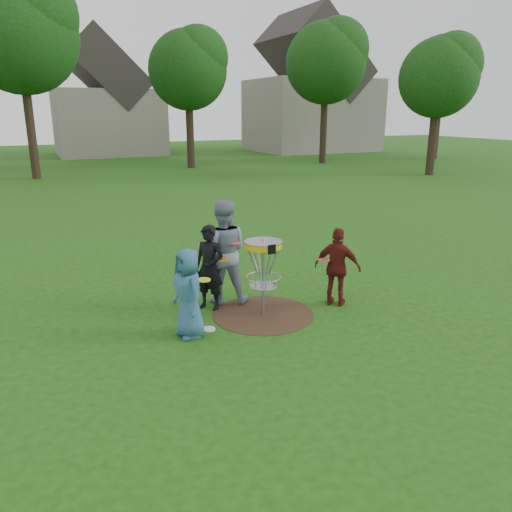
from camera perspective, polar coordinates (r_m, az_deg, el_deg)
name	(u,v)px	position (r m, az deg, el deg)	size (l,w,h in m)	color
ground	(263,314)	(8.91, 0.81, -6.68)	(100.00, 100.00, 0.00)	#19470F
dirt_patch	(263,314)	(8.91, 0.81, -6.65)	(1.80, 1.80, 0.01)	#47331E
player_blue	(189,293)	(7.92, -7.72, -4.23)	(0.71, 0.46, 1.44)	#2E5B80
player_black	(209,268)	(8.96, -5.37, -1.34)	(0.57, 0.37, 1.55)	black
player_grey	(223,252)	(9.20, -3.80, 0.46)	(0.95, 0.74, 1.95)	gray
player_maroon	(338,267)	(9.22, 9.30, -1.27)	(0.85, 0.36, 1.46)	#5A1814
disc_on_grass	(209,329)	(8.36, -5.43, -8.31)	(0.22, 0.22, 0.02)	white
disc_golf_basket	(263,259)	(8.57, 0.84, -0.39)	(0.66, 0.67, 1.38)	#9EA0A5
held_discs	(248,260)	(8.66, -0.95, -0.47)	(2.54, 1.07, 0.33)	#E4F81B
tree_row	(96,54)	(28.48, -17.83, 21.12)	(51.20, 17.42, 9.90)	#38281C
house_row	(134,101)	(41.31, -13.74, 16.83)	(44.50, 10.65, 11.62)	gray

